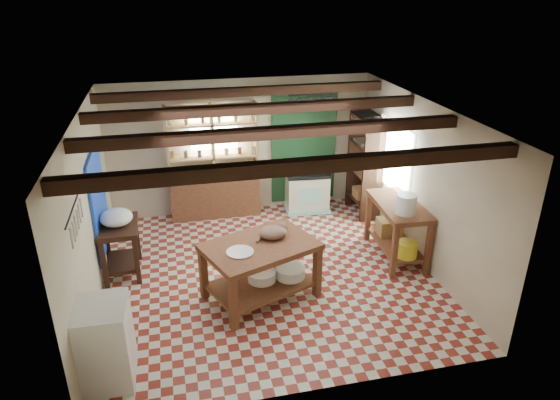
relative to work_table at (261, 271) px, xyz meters
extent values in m
cube|color=maroon|center=(0.21, 0.57, -0.44)|extent=(5.00, 5.00, 0.02)
cube|color=#434347|center=(0.21, 0.57, 2.17)|extent=(5.00, 5.00, 0.02)
cube|color=beige|center=(0.21, 3.07, 0.87)|extent=(5.00, 0.04, 2.60)
cube|color=beige|center=(0.21, -1.93, 0.87)|extent=(5.00, 0.04, 2.60)
cube|color=beige|center=(-2.29, 0.57, 0.87)|extent=(0.04, 5.00, 2.60)
cube|color=beige|center=(2.71, 0.57, 0.87)|extent=(0.04, 5.00, 2.60)
cube|color=#361E13|center=(0.21, 0.57, 2.05)|extent=(5.00, 3.80, 0.15)
cube|color=blue|center=(-2.26, 1.47, 0.67)|extent=(0.04, 1.40, 1.60)
cube|color=#1B4323|center=(1.46, 3.04, 0.82)|extent=(1.30, 0.04, 2.30)
cube|color=silver|center=(-0.29, 3.05, 1.27)|extent=(0.90, 0.02, 0.80)
cube|color=silver|center=(2.69, 1.57, 0.97)|extent=(0.02, 1.30, 1.20)
cube|color=black|center=(-2.23, -0.63, 1.35)|extent=(0.06, 0.90, 0.28)
cube|color=black|center=(1.46, 2.62, 1.75)|extent=(0.86, 0.12, 0.36)
cube|color=tan|center=(-0.34, 2.88, 0.67)|extent=(1.70, 0.34, 2.20)
cube|color=#361E13|center=(2.49, 2.37, 0.57)|extent=(0.40, 0.86, 2.00)
cube|color=brown|center=(0.00, 0.00, 0.00)|extent=(1.78, 1.49, 0.86)
cube|color=beige|center=(1.46, 2.72, -0.03)|extent=(0.87, 0.62, 0.81)
cube|color=#361E13|center=(-1.99, 1.10, 0.00)|extent=(0.60, 0.86, 0.85)
cube|color=white|center=(-2.01, -1.21, 0.07)|extent=(0.57, 0.68, 1.00)
cube|color=brown|center=(2.39, 0.64, 0.05)|extent=(0.75, 1.38, 0.96)
ellipsoid|color=#987158|center=(0.22, 0.14, 0.52)|extent=(0.50, 0.47, 0.18)
cylinder|color=#B1B1B9|center=(-0.31, -0.17, 0.44)|extent=(0.49, 0.49, 0.02)
cylinder|color=white|center=(0.03, 0.06, -0.13)|extent=(0.53, 0.53, 0.14)
cylinder|color=white|center=(0.46, 0.07, -0.13)|extent=(0.57, 0.57, 0.15)
cylinder|color=#B1B1B9|center=(1.21, 2.74, 0.49)|extent=(0.22, 0.22, 0.23)
cylinder|color=black|center=(1.56, 2.71, 0.49)|extent=(0.19, 0.19, 0.22)
ellipsoid|color=white|center=(-1.99, 1.10, 0.54)|extent=(0.50, 0.50, 0.24)
cylinder|color=white|center=(2.32, 0.29, 0.68)|extent=(0.32, 0.32, 0.31)
cube|color=#A67643|center=(2.41, 0.93, -0.04)|extent=(0.41, 0.34, 0.28)
cylinder|color=yellow|center=(2.37, 0.19, -0.05)|extent=(0.35, 0.35, 0.24)
camera|label=1|loc=(-1.09, -6.01, 3.83)|focal=32.00mm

